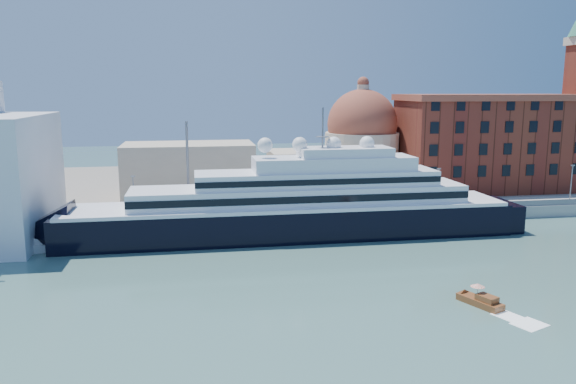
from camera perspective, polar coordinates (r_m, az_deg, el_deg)
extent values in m
plane|color=#335855|center=(81.28, 4.38, -8.58)|extent=(400.00, 400.00, 0.00)
cube|color=gray|center=(112.99, 0.23, -2.47)|extent=(180.00, 10.00, 2.50)
cube|color=slate|center=(152.84, -2.41, 0.81)|extent=(260.00, 72.00, 2.00)
cube|color=slate|center=(108.26, 0.64, -2.03)|extent=(180.00, 0.10, 1.20)
cube|color=black|center=(101.83, 0.03, -3.31)|extent=(80.59, 12.40, 6.72)
cone|color=black|center=(103.71, -23.78, -3.96)|extent=(10.33, 12.40, 12.40)
cube|color=black|center=(115.51, 20.16, -2.42)|extent=(6.20, 11.36, 6.20)
cube|color=white|center=(101.04, 0.03, -1.32)|extent=(78.52, 12.60, 0.62)
cube|color=white|center=(101.04, 1.18, -0.24)|extent=(59.92, 10.33, 3.10)
cube|color=black|center=(96.06, 1.76, -0.80)|extent=(59.92, 0.15, 1.24)
cube|color=white|center=(101.17, 2.91, 1.42)|extent=(43.39, 9.30, 2.69)
cube|color=white|center=(101.51, 4.64, 2.90)|extent=(28.93, 8.27, 2.48)
cube|color=white|center=(101.79, 5.79, 4.08)|extent=(16.53, 7.23, 1.65)
cylinder|color=slate|center=(100.39, 3.54, 6.51)|extent=(0.31, 0.31, 7.23)
sphere|color=white|center=(98.80, -2.34, 4.77)|extent=(2.69, 2.69, 2.69)
sphere|color=white|center=(99.77, 1.20, 4.84)|extent=(2.69, 2.69, 2.69)
sphere|color=white|center=(101.12, 4.67, 4.88)|extent=(2.69, 2.69, 2.69)
sphere|color=white|center=(102.82, 8.03, 4.90)|extent=(2.69, 2.69, 2.69)
cube|color=white|center=(102.37, -25.07, -5.23)|extent=(11.43, 5.38, 1.47)
cube|color=white|center=(101.88, -24.10, -4.54)|extent=(3.98, 2.85, 1.10)
cube|color=brown|center=(74.75, 18.92, -10.58)|extent=(4.11, 6.22, 0.99)
cube|color=brown|center=(73.90, 19.56, -10.17)|extent=(2.41, 2.88, 0.79)
cylinder|color=slate|center=(74.62, 18.68, -9.59)|extent=(0.06, 0.06, 1.58)
cone|color=#E4411A|center=(74.33, 18.72, -8.95)|extent=(1.77, 1.77, 0.39)
cube|color=maroon|center=(145.65, 19.60, 4.51)|extent=(42.00, 18.00, 22.00)
cube|color=brown|center=(145.05, 19.88, 9.03)|extent=(43.00, 19.00, 1.50)
cylinder|color=beige|center=(139.78, 7.46, 3.15)|extent=(18.00, 18.00, 14.00)
sphere|color=brown|center=(138.95, 7.55, 6.84)|extent=(17.00, 17.00, 17.00)
cylinder|color=beige|center=(138.70, 7.63, 10.13)|extent=(3.00, 3.00, 3.00)
cube|color=beige|center=(134.67, 1.98, 2.10)|extent=(18.00, 14.00, 10.00)
cube|color=beige|center=(133.80, -10.03, 2.33)|extent=(30.00, 16.00, 12.00)
cylinder|color=slate|center=(107.96, -15.38, -0.60)|extent=(0.24, 0.24, 8.00)
cube|color=slate|center=(107.28, -15.48, 1.55)|extent=(0.80, 0.30, 0.25)
cylinder|color=slate|center=(109.04, 0.50, -0.12)|extent=(0.24, 0.24, 8.00)
cube|color=slate|center=(108.36, 0.50, 2.01)|extent=(0.80, 0.30, 0.25)
cylinder|color=slate|center=(117.99, 15.00, 0.33)|extent=(0.24, 0.24, 8.00)
cube|color=slate|center=(117.37, 15.09, 2.30)|extent=(0.80, 0.30, 0.25)
cylinder|color=slate|center=(133.25, 26.81, 0.68)|extent=(0.24, 0.24, 8.00)
cube|color=slate|center=(132.70, 26.96, 2.42)|extent=(0.80, 0.30, 0.25)
cylinder|color=slate|center=(108.56, -10.14, 2.34)|extent=(0.50, 0.50, 18.00)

